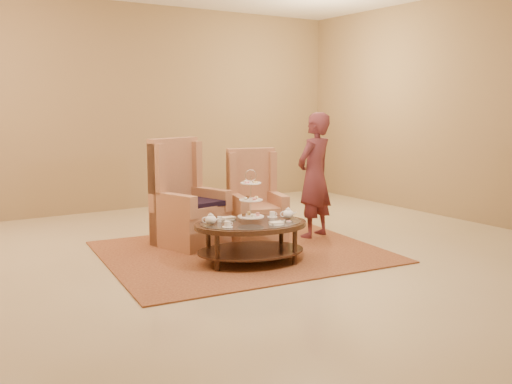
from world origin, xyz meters
TOP-DOWN VIEW (x-y plane):
  - ground at (0.00, 0.00)m, footprint 8.00×8.00m
  - ceiling at (0.00, 0.00)m, footprint 8.00×8.00m
  - wall_back at (0.00, 4.00)m, footprint 8.00×0.04m
  - wall_right at (4.00, 0.00)m, footprint 0.04×8.00m
  - rug at (0.02, 0.41)m, footprint 3.50×3.01m
  - tea_table at (-0.14, -0.07)m, footprint 1.49×1.21m
  - armchair_left at (-0.40, 1.12)m, footprint 0.94×0.96m
  - armchair_right at (0.51, 0.88)m, footprint 0.80×0.82m
  - person at (1.27, 0.58)m, footprint 0.72×0.58m

SIDE VIEW (x-z plane):
  - ground at x=0.00m, z-range 0.00..0.00m
  - ceiling at x=0.00m, z-range -0.01..0.01m
  - rug at x=0.02m, z-range 0.00..0.02m
  - tea_table at x=-0.14m, z-range -0.15..0.94m
  - armchair_right at x=0.51m, z-range -0.20..1.02m
  - armchair_left at x=-0.40m, z-range -0.22..1.16m
  - person at x=1.27m, z-range 0.00..1.71m
  - wall_back at x=0.00m, z-range 0.00..3.50m
  - wall_right at x=4.00m, z-range 0.00..3.50m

